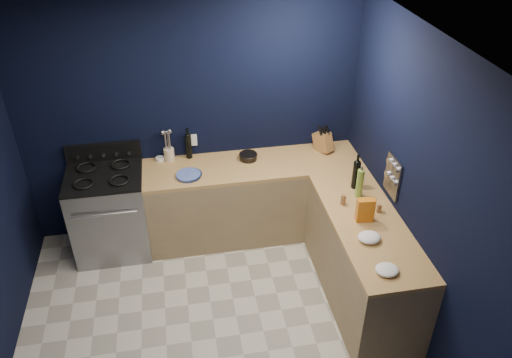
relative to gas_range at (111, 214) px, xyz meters
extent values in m
cube|color=beige|center=(0.93, -1.42, -0.47)|extent=(3.50, 3.50, 0.02)
cube|color=silver|center=(0.93, -1.42, 2.15)|extent=(3.50, 3.50, 0.02)
cube|color=black|center=(0.93, 0.34, 0.84)|extent=(3.50, 0.02, 2.60)
cube|color=black|center=(2.69, -1.42, 0.84)|extent=(0.02, 3.50, 2.60)
cube|color=#957A52|center=(1.53, 0.02, -0.03)|extent=(2.30, 0.63, 0.86)
cube|color=olive|center=(1.53, 0.02, 0.42)|extent=(2.30, 0.63, 0.04)
cube|color=#957A52|center=(2.37, -1.13, -0.03)|extent=(0.63, 1.67, 0.86)
cube|color=olive|center=(2.37, -1.13, 0.42)|extent=(0.63, 1.67, 0.04)
cube|color=gray|center=(0.00, 0.00, 0.00)|extent=(0.76, 0.66, 0.92)
cube|color=black|center=(0.00, -0.32, -0.01)|extent=(0.59, 0.02, 0.42)
cube|color=black|center=(0.00, 0.00, 0.48)|extent=(0.76, 0.66, 0.03)
cube|color=black|center=(0.00, 0.30, 0.58)|extent=(0.76, 0.06, 0.20)
cube|color=gray|center=(2.67, -0.87, 0.72)|extent=(0.02, 0.28, 0.38)
cube|color=white|center=(0.93, 0.32, 0.62)|extent=(0.09, 0.02, 0.13)
cylinder|color=#4650AC|center=(0.84, -0.11, 0.46)|extent=(0.28, 0.28, 0.03)
cylinder|color=white|center=(0.57, 0.26, 0.46)|extent=(0.12, 0.12, 0.04)
cylinder|color=beige|center=(0.67, 0.25, 0.51)|extent=(0.12, 0.12, 0.14)
cylinder|color=black|center=(0.88, 0.27, 0.58)|extent=(0.07, 0.07, 0.27)
cylinder|color=black|center=(1.49, 0.12, 0.48)|extent=(0.22, 0.22, 0.07)
cube|color=olive|center=(2.32, 0.16, 0.54)|extent=(0.22, 0.27, 0.26)
cylinder|color=black|center=(2.43, -0.59, 0.58)|extent=(0.08, 0.08, 0.29)
cylinder|color=olive|center=(2.42, -0.73, 0.58)|extent=(0.08, 0.08, 0.29)
cylinder|color=olive|center=(2.23, -0.83, 0.49)|extent=(0.06, 0.06, 0.11)
cylinder|color=olive|center=(2.51, -1.00, 0.48)|extent=(0.05, 0.05, 0.09)
cube|color=red|center=(2.34, -1.10, 0.55)|extent=(0.16, 0.09, 0.23)
ellipsoid|color=white|center=(2.28, -1.37, 0.47)|extent=(0.22, 0.19, 0.07)
ellipsoid|color=white|center=(2.28, -1.76, 0.47)|extent=(0.23, 0.22, 0.06)
camera|label=1|loc=(0.75, -4.42, 3.24)|focal=35.43mm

